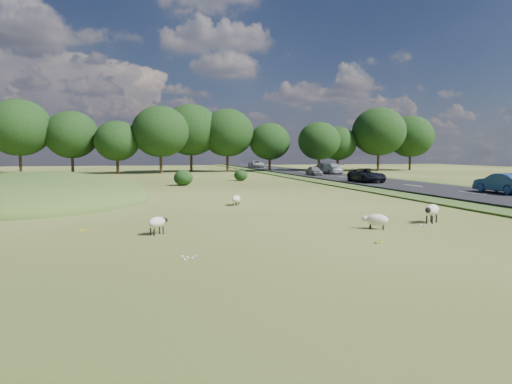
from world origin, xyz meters
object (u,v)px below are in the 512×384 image
sheep_3 (236,199)px  car_3 (256,164)px  sheep_0 (157,222)px  car_4 (367,175)px  sheep_1 (432,210)px  car_0 (331,169)px  car_1 (314,171)px  car_2 (502,183)px  car_5 (324,168)px  sheep_2 (376,220)px

sheep_3 → car_3: car_3 is taller
sheep_0 → sheep_3: sheep_0 is taller
car_4 → sheep_1: bearing=-110.6°
sheep_0 → car_0: car_0 is taller
sheep_0 → car_4: car_4 is taller
sheep_1 → car_1: (9.33, 40.34, 0.25)m
sheep_0 → car_1: car_1 is taller
car_1 → car_3: (0.00, 34.27, 0.13)m
car_2 → car_5: (0.00, 35.99, 0.01)m
car_2 → car_4: car_2 is taller
sheep_1 → car_0: bearing=-144.2°
sheep_0 → car_4: bearing=6.4°
sheep_0 → sheep_3: 10.69m
sheep_3 → car_0: bearing=173.2°
car_1 → car_5: size_ratio=0.78×
sheep_2 → car_1: car_1 is taller
car_0 → car_1: (-3.80, -3.05, -0.13)m
car_1 → car_5: bearing=57.7°
sheep_2 → car_3: car_3 is taller
sheep_0 → car_3: car_3 is taller
car_2 → sheep_0: bearing=22.2°
sheep_3 → car_0: (20.72, 34.11, 0.59)m
sheep_0 → sheep_1: sheep_1 is taller
sheep_3 → car_4: 23.01m
car_4 → car_5: car_5 is taller
car_0 → car_2: 33.04m
car_1 → car_5: 7.11m
sheep_1 → car_0: size_ratio=0.23×
car_0 → car_3: 31.45m
car_3 → car_5: bearing=-82.3°
car_1 → car_2: (3.80, -29.99, 0.14)m
sheep_1 → car_0: (13.13, 43.39, 0.38)m
car_1 → car_2: car_2 is taller
sheep_0 → car_2: (25.75, 10.50, 0.50)m
sheep_2 → car_0: car_0 is taller
car_3 → car_4: (0.00, -49.74, -0.03)m
sheep_0 → sheep_3: (5.04, 9.43, -0.10)m
car_5 → car_4: bearing=80.0°
car_5 → car_2: bearing=90.0°
car_2 → car_5: size_ratio=0.99×
car_1 → car_2: size_ratio=0.79×
car_0 → car_1: size_ratio=1.42×
sheep_2 → car_4: bearing=-83.9°
car_0 → car_2: car_2 is taller
car_5 → car_1: bearing=57.7°
car_2 → car_4: (-3.80, 14.52, -0.05)m
sheep_0 → car_2: bearing=-20.1°
car_0 → car_2: bearing=90.0°
car_1 → sheep_1: bearing=-103.0°
sheep_1 → car_4: size_ratio=0.24×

